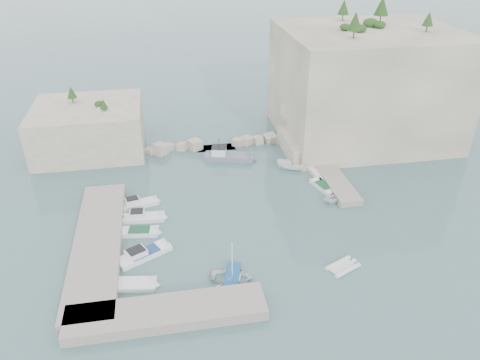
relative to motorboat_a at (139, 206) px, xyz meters
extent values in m
plane|color=#476A6B|center=(12.72, -6.94, 0.00)|extent=(400.00, 400.00, 0.00)
cube|color=beige|center=(35.72, 16.06, 8.50)|extent=(26.00, 22.00, 17.00)
cube|color=beige|center=(25.72, 11.06, 1.25)|extent=(8.00, 10.00, 2.50)
cube|color=beige|center=(-7.28, 18.06, 3.50)|extent=(16.00, 14.00, 7.00)
cube|color=#9E9689|center=(-4.28, -7.94, 0.55)|extent=(5.00, 24.00, 1.10)
cube|color=#9E9689|center=(2.72, -19.44, 0.55)|extent=(18.00, 4.00, 1.10)
cube|color=#9E9689|center=(26.22, 3.06, 0.40)|extent=(3.00, 16.00, 0.80)
cube|color=beige|center=(11.72, 15.06, 0.70)|extent=(28.00, 3.00, 1.40)
imported|color=white|center=(9.36, -15.42, 0.00)|extent=(5.08, 4.20, 0.91)
imported|color=white|center=(24.38, -3.39, 0.00)|extent=(3.88, 3.56, 1.73)
imported|color=white|center=(21.46, 5.91, 0.00)|extent=(4.73, 3.37, 1.71)
cylinder|color=white|center=(9.36, -15.42, 2.56)|extent=(0.10, 0.10, 4.20)
cone|color=#1E4219|center=(30.72, 11.06, 19.27)|extent=(1.96, 1.96, 2.45)
cone|color=#1E4219|center=(38.72, 20.06, 19.60)|extent=(2.24, 2.24, 2.80)
cone|color=#1E4219|center=(42.72, 13.06, 18.82)|extent=(1.57, 1.57, 1.96)
cone|color=#1E4219|center=(33.72, 23.06, 19.08)|extent=(1.79, 1.79, 2.24)
cone|color=#1E4219|center=(-9.28, 20.06, 8.62)|extent=(1.40, 1.40, 1.75)
cone|color=#1E4219|center=(-4.28, 15.06, 8.30)|extent=(1.12, 1.12, 1.40)
camera|label=1|loc=(3.84, -50.83, 31.76)|focal=35.00mm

